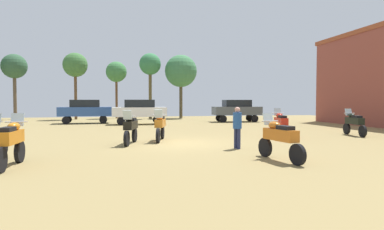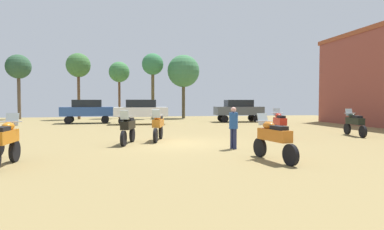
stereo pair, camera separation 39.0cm
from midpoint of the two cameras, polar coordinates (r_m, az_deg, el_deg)
name	(u,v)px [view 2 (the right image)]	position (r m, az deg, el deg)	size (l,w,h in m)	color
ground_plane	(177,144)	(14.37, -1.91, -5.06)	(44.00, 52.00, 0.02)	olive
motorcycle_1	(355,123)	(19.57, 27.27, -1.20)	(0.68, 2.22, 1.46)	black
motorcycle_2	(5,141)	(10.55, -29.19, -4.00)	(0.62, 2.14, 1.51)	black
motorcycle_4	(280,123)	(17.16, 15.84, -1.44)	(0.66, 2.14, 1.50)	black
motorcycle_5	(158,125)	(15.26, -5.27, -1.81)	(0.76, 2.23, 1.50)	black
motorcycle_6	(274,138)	(10.44, 15.25, -3.91)	(0.71, 2.23, 1.47)	black
motorcycle_7	(128,127)	(14.27, -10.48, -2.17)	(0.74, 2.11, 1.49)	black
car_1	(239,109)	(29.71, 8.59, 1.05)	(4.35, 1.93, 2.00)	black
car_2	(87,110)	(28.87, -17.62, 0.93)	(4.42, 2.11, 2.00)	black
car_3	(141,110)	(26.61, -8.60, 0.89)	(4.31, 1.82, 2.00)	black
person_1	(233,125)	(12.71, 8.21, -1.70)	(0.45, 0.45, 1.64)	#24294D
tree_2	(183,71)	(36.12, -1.21, 7.70)	(3.55, 3.55, 7.01)	#4D432D
tree_3	(78,66)	(35.73, -19.13, 8.18)	(2.48, 2.48, 6.86)	brown
tree_4	(18,68)	(38.42, -28.05, 7.40)	(2.51, 2.51, 6.75)	brown
tree_5	(153,66)	(35.47, -6.64, 8.67)	(2.32, 2.32, 7.05)	brown
tree_6	(119,73)	(36.71, -12.43, 7.32)	(2.25, 2.25, 6.23)	brown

